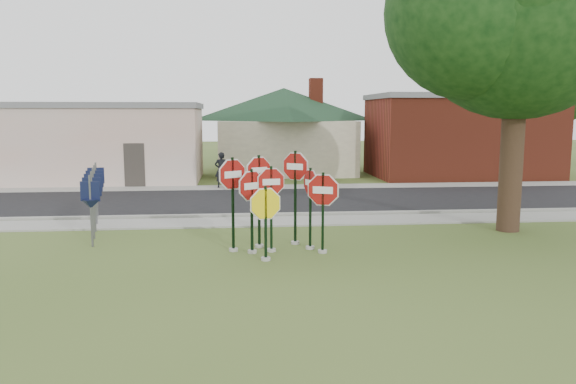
{
  "coord_description": "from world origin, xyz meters",
  "views": [
    {
      "loc": [
        -1.01,
        -13.13,
        3.69
      ],
      "look_at": [
        0.4,
        2.0,
        1.53
      ],
      "focal_mm": 35.0,
      "sensor_mm": 36.0,
      "label": 1
    }
  ],
  "objects": [
    {
      "name": "pedestrian",
      "position": [
        -1.74,
        14.25,
        0.92
      ],
      "size": [
        0.7,
        0.53,
        1.73
      ],
      "primitive_type": "imported",
      "rotation": [
        0.0,
        0.0,
        3.34
      ],
      "color": "black",
      "rests_on": "sidewalk_far"
    },
    {
      "name": "road",
      "position": [
        0.0,
        10.0,
        0.02
      ],
      "size": [
        60.0,
        7.0,
        0.04
      ],
      "primitive_type": "cube",
      "color": "black",
      "rests_on": "ground"
    },
    {
      "name": "stop_sign_back_left",
      "position": [
        -0.4,
        2.0,
        1.64
      ],
      "size": [
        0.92,
        0.48,
        2.65
      ],
      "color": "#9B9890",
      "rests_on": "ground"
    },
    {
      "name": "ground",
      "position": [
        0.0,
        0.0,
        0.0
      ],
      "size": [
        120.0,
        120.0,
        0.0
      ],
      "primitive_type": "plane",
      "color": "#405620",
      "rests_on": "ground"
    },
    {
      "name": "stop_sign_center",
      "position": [
        -0.1,
        1.49,
        1.46
      ],
      "size": [
        1.01,
        0.24,
        2.4
      ],
      "color": "#9B9890",
      "rests_on": "ground"
    },
    {
      "name": "route_sign_row",
      "position": [
        -5.4,
        4.5,
        1.22
      ],
      "size": [
        1.43,
        4.63,
        2.0
      ],
      "color": "#59595E",
      "rests_on": "ground"
    },
    {
      "name": "stop_sign_yellow",
      "position": [
        -0.29,
        0.6,
        1.17
      ],
      "size": [
        1.07,
        0.33,
        2.0
      ],
      "color": "#9B9890",
      "rests_on": "ground"
    },
    {
      "name": "building_stucco",
      "position": [
        -9.0,
        18.0,
        2.15
      ],
      "size": [
        12.2,
        6.2,
        4.2
      ],
      "color": "beige",
      "rests_on": "ground"
    },
    {
      "name": "oak_tree",
      "position": [
        7.5,
        3.5,
        6.88
      ],
      "size": [
        10.46,
        9.86,
        10.33
      ],
      "color": "#302115",
      "rests_on": "ground"
    },
    {
      "name": "stop_sign_left",
      "position": [
        -0.61,
        1.38,
        1.43
      ],
      "size": [
        0.91,
        0.64,
        2.35
      ],
      "color": "#9B9890",
      "rests_on": "ground"
    },
    {
      "name": "curb",
      "position": [
        0.0,
        6.5,
        0.07
      ],
      "size": [
        60.0,
        0.2,
        0.14
      ],
      "primitive_type": "cube",
      "color": "gray",
      "rests_on": "ground"
    },
    {
      "name": "stop_sign_right",
      "position": [
        1.25,
        1.23,
        1.38
      ],
      "size": [
        1.09,
        0.45,
        2.27
      ],
      "color": "#9B9890",
      "rests_on": "ground"
    },
    {
      "name": "stop_sign_far_right",
      "position": [
        0.97,
        1.68,
        1.4
      ],
      "size": [
        0.37,
        0.92,
        2.32
      ],
      "color": "#9B9890",
      "rests_on": "ground"
    },
    {
      "name": "building_brick",
      "position": [
        12.0,
        18.5,
        2.4
      ],
      "size": [
        10.2,
        6.2,
        4.75
      ],
      "color": "maroon",
      "rests_on": "ground"
    },
    {
      "name": "bg_tree_right",
      "position": [
        22.0,
        26.0,
        5.58
      ],
      "size": [
        5.6,
        5.6,
        8.4
      ],
      "color": "#302115",
      "rests_on": "ground"
    },
    {
      "name": "stop_sign_back_right",
      "position": [
        0.63,
        2.3,
        1.73
      ],
      "size": [
        0.91,
        0.63,
        2.75
      ],
      "color": "#9B9890",
      "rests_on": "ground"
    },
    {
      "name": "sidewalk_far",
      "position": [
        0.0,
        14.3,
        0.03
      ],
      "size": [
        60.0,
        1.6,
        0.06
      ],
      "primitive_type": "cube",
      "color": "gray",
      "rests_on": "ground"
    },
    {
      "name": "stop_sign_far_left",
      "position": [
        -1.11,
        1.63,
        1.66
      ],
      "size": [
        0.96,
        0.63,
        2.64
      ],
      "color": "#9B9890",
      "rests_on": "ground"
    },
    {
      "name": "building_house",
      "position": [
        2.0,
        22.0,
        3.65
      ],
      "size": [
        11.6,
        11.6,
        6.2
      ],
      "color": "beige",
      "rests_on": "ground"
    },
    {
      "name": "sidewalk_near",
      "position": [
        0.0,
        5.5,
        0.03
      ],
      "size": [
        60.0,
        1.6,
        0.06
      ],
      "primitive_type": "cube",
      "color": "gray",
      "rests_on": "ground"
    }
  ]
}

